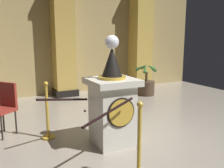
{
  "coord_description": "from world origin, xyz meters",
  "views": [
    {
      "loc": [
        -2.07,
        -3.43,
        1.76
      ],
      "look_at": [
        -0.31,
        0.05,
        1.02
      ],
      "focal_mm": 39.53,
      "sensor_mm": 36.0,
      "label": 1
    }
  ],
  "objects_px": {
    "stanchion_far": "(139,153)",
    "potted_palm_right": "(146,85)",
    "cafe_chair_red": "(4,104)",
    "stanchion_near": "(48,119)",
    "pedestal_clock": "(112,104)"
  },
  "relations": [
    {
      "from": "stanchion_near",
      "to": "cafe_chair_red",
      "type": "bearing_deg",
      "value": 140.16
    },
    {
      "from": "potted_palm_right",
      "to": "cafe_chair_red",
      "type": "xyz_separation_m",
      "value": [
        -4.13,
        -1.47,
        0.27
      ]
    },
    {
      "from": "stanchion_far",
      "to": "potted_palm_right",
      "type": "bearing_deg",
      "value": 54.33
    },
    {
      "from": "pedestal_clock",
      "to": "stanchion_near",
      "type": "height_order",
      "value": "pedestal_clock"
    },
    {
      "from": "potted_palm_right",
      "to": "stanchion_far",
      "type": "bearing_deg",
      "value": -125.67
    },
    {
      "from": "stanchion_near",
      "to": "potted_palm_right",
      "type": "xyz_separation_m",
      "value": [
        3.48,
        2.02,
        -0.05
      ]
    },
    {
      "from": "stanchion_far",
      "to": "pedestal_clock",
      "type": "bearing_deg",
      "value": 80.61
    },
    {
      "from": "cafe_chair_red",
      "to": "pedestal_clock",
      "type": "bearing_deg",
      "value": -39.1
    },
    {
      "from": "stanchion_near",
      "to": "cafe_chair_red",
      "type": "height_order",
      "value": "stanchion_near"
    },
    {
      "from": "pedestal_clock",
      "to": "potted_palm_right",
      "type": "height_order",
      "value": "pedestal_clock"
    },
    {
      "from": "stanchion_near",
      "to": "potted_palm_right",
      "type": "distance_m",
      "value": 4.02
    },
    {
      "from": "pedestal_clock",
      "to": "stanchion_near",
      "type": "bearing_deg",
      "value": 141.43
    },
    {
      "from": "stanchion_near",
      "to": "cafe_chair_red",
      "type": "xyz_separation_m",
      "value": [
        -0.65,
        0.54,
        0.22
      ]
    },
    {
      "from": "stanchion_far",
      "to": "potted_palm_right",
      "type": "xyz_separation_m",
      "value": [
        2.75,
        3.84,
        -0.05
      ]
    },
    {
      "from": "stanchion_near",
      "to": "stanchion_far",
      "type": "relative_size",
      "value": 1.01
    }
  ]
}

